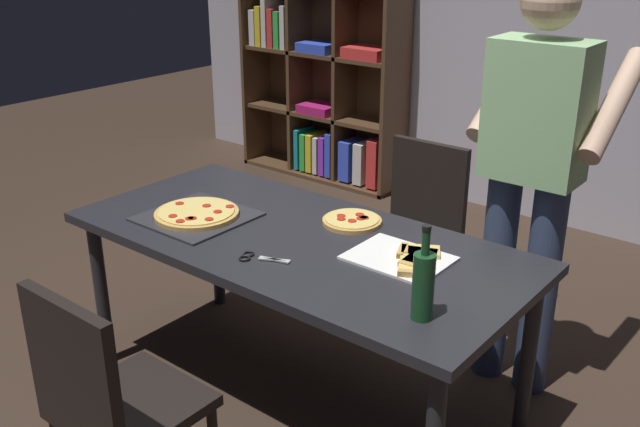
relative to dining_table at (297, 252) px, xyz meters
The scene contains 12 objects.
ground_plane 0.68m from the dining_table, ahead, with size 12.00×12.00×0.00m, color #38281E.
back_wall 2.70m from the dining_table, 90.00° to the left, with size 6.40×0.10×2.80m, color #BCB7C6.
dining_table is the anchor object (origin of this frame).
chair_near_camera 0.94m from the dining_table, 90.00° to the right, with size 0.42×0.42×0.90m.
chair_far_side 0.94m from the dining_table, 90.00° to the left, with size 0.42×0.42×0.90m.
bookshelf 2.98m from the dining_table, 126.66° to the left, with size 1.40×0.35×1.95m.
person_serving_pizza 1.01m from the dining_table, 47.04° to the left, with size 0.55×0.54×1.75m.
pepperoni_pizza_on_tray 0.47m from the dining_table, 165.49° to the right, with size 0.41×0.41×0.04m.
pizza_slices_on_towel 0.48m from the dining_table, 10.06° to the left, with size 0.36×0.29×0.03m.
wine_bottle 0.78m from the dining_table, 18.12° to the right, with size 0.07×0.07×0.32m.
kitchen_scissors 0.26m from the dining_table, 85.74° to the right, with size 0.20×0.12×0.01m.
second_pizza_plain 0.27m from the dining_table, 68.96° to the left, with size 0.25×0.25×0.03m.
Camera 1 is at (1.70, -1.97, 1.90)m, focal length 40.26 mm.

